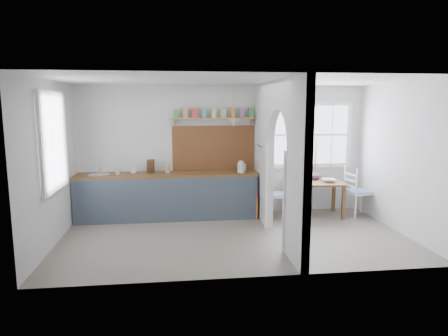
{
  "coord_description": "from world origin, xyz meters",
  "views": [
    {
      "loc": [
        -0.96,
        -6.41,
        2.21
      ],
      "look_at": [
        -0.12,
        0.49,
        1.11
      ],
      "focal_mm": 32.0,
      "sensor_mm": 36.0,
      "label": 1
    }
  ],
  "objects": [
    {
      "name": "floor",
      "position": [
        0.0,
        0.0,
        0.0
      ],
      "size": [
        5.8,
        3.2,
        0.01
      ],
      "primitive_type": "cube",
      "color": "#796E5A",
      "rests_on": "ground"
    },
    {
      "name": "sink",
      "position": [
        -2.43,
        1.3,
        0.89
      ],
      "size": [
        0.4,
        0.4,
        0.02
      ],
      "primitive_type": "cylinder",
      "color": "silver",
      "rests_on": "counter"
    },
    {
      "name": "ceiling",
      "position": [
        0.0,
        0.0,
        2.6
      ],
      "size": [
        5.8,
        3.2,
        0.01
      ],
      "primitive_type": "cube",
      "color": "silver",
      "rests_on": "walls"
    },
    {
      "name": "pendant_lamp",
      "position": [
        0.15,
        1.15,
        1.88
      ],
      "size": [
        0.26,
        0.26,
        0.16
      ],
      "primitive_type": "cone",
      "color": "beige",
      "rests_on": "ceiling"
    },
    {
      "name": "table_cup",
      "position": [
        1.57,
        0.98,
        0.74
      ],
      "size": [
        0.11,
        0.11,
        0.08
      ],
      "primitive_type": "imported",
      "rotation": [
        0.0,
        0.0,
        0.22
      ],
      "color": "gray",
      "rests_on": "dining_table"
    },
    {
      "name": "knife_block",
      "position": [
        -1.46,
        1.41,
        1.03
      ],
      "size": [
        0.14,
        0.18,
        0.25
      ],
      "primitive_type": "cube",
      "rotation": [
        0.0,
        0.0,
        -0.18
      ],
      "color": "#412214",
      "rests_on": "counter"
    },
    {
      "name": "plate",
      "position": [
        1.42,
        1.11,
        0.71
      ],
      "size": [
        0.17,
        0.17,
        0.01
      ],
      "primitive_type": "cylinder",
      "rotation": [
        0.0,
        0.0,
        -0.01
      ],
      "color": "black",
      "rests_on": "dining_table"
    },
    {
      "name": "kettle",
      "position": [
        0.3,
        1.22,
        1.01
      ],
      "size": [
        0.23,
        0.2,
        0.23
      ],
      "primitive_type": null,
      "rotation": [
        0.0,
        0.0,
        -0.31
      ],
      "color": "silver",
      "rests_on": "counter"
    },
    {
      "name": "nook_window",
      "position": [
        1.8,
        1.56,
        1.6
      ],
      "size": [
        1.76,
        0.1,
        1.3
      ],
      "primitive_type": null,
      "color": "white",
      "rests_on": "walls"
    },
    {
      "name": "mug_b",
      "position": [
        -1.78,
        1.36,
        0.95
      ],
      "size": [
        0.17,
        0.17,
        0.11
      ],
      "primitive_type": "imported",
      "rotation": [
        0.0,
        0.0,
        -0.3
      ],
      "color": "white",
      "rests_on": "counter"
    },
    {
      "name": "kitchen_window",
      "position": [
        -2.87,
        0.0,
        1.65
      ],
      "size": [
        0.1,
        1.16,
        1.5
      ],
      "primitive_type": null,
      "color": "white",
      "rests_on": "walls"
    },
    {
      "name": "mug_a",
      "position": [
        -2.07,
        1.27,
        0.96
      ],
      "size": [
        0.15,
        0.15,
        0.11
      ],
      "primitive_type": "imported",
      "rotation": [
        0.0,
        0.0,
        0.36
      ],
      "color": "silver",
      "rests_on": "counter"
    },
    {
      "name": "chair_right",
      "position": [
        2.68,
        1.04,
        0.5
      ],
      "size": [
        0.52,
        0.52,
        1.0
      ],
      "primitive_type": null,
      "rotation": [
        0.0,
        0.0,
        1.72
      ],
      "color": "white",
      "rests_on": "floor"
    },
    {
      "name": "bowl",
      "position": [
        2.04,
        1.04,
        0.73
      ],
      "size": [
        0.29,
        0.29,
        0.07
      ],
      "primitive_type": "imported",
      "rotation": [
        0.0,
        0.0,
        -0.08
      ],
      "color": "silver",
      "rests_on": "dining_table"
    },
    {
      "name": "vase",
      "position": [
        1.85,
        1.32,
        0.8
      ],
      "size": [
        0.22,
        0.22,
        0.21
      ],
      "primitive_type": "imported",
      "rotation": [
        0.0,
        0.0,
        -0.15
      ],
      "color": "#53385C",
      "rests_on": "dining_table"
    },
    {
      "name": "dining_table",
      "position": [
        1.78,
        1.14,
        0.35
      ],
      "size": [
        1.18,
        0.84,
        0.7
      ],
      "primitive_type": null,
      "rotation": [
        0.0,
        0.0,
        -0.09
      ],
      "color": "brown",
      "rests_on": "floor"
    },
    {
      "name": "utensil_rail",
      "position": [
        0.61,
        0.9,
        1.45
      ],
      "size": [
        0.02,
        0.5,
        0.02
      ],
      "primitive_type": "cylinder",
      "rotation": [
        1.57,
        0.0,
        0.0
      ],
      "color": "silver",
      "rests_on": "partition"
    },
    {
      "name": "partition",
      "position": [
        0.7,
        0.06,
        1.45
      ],
      "size": [
        0.12,
        3.2,
        2.6
      ],
      "color": "silver",
      "rests_on": "floor"
    },
    {
      "name": "shelf",
      "position": [
        -0.2,
        1.49,
        2.01
      ],
      "size": [
        1.75,
        0.2,
        0.21
      ],
      "color": "#A07F4B",
      "rests_on": "walls"
    },
    {
      "name": "towel_orange",
      "position": [
        0.58,
        0.95,
        0.25
      ],
      "size": [
        0.02,
        0.03,
        0.45
      ],
      "primitive_type": "cube",
      "color": "orange",
      "rests_on": "counter"
    },
    {
      "name": "counter",
      "position": [
        -1.13,
        1.33,
        0.46
      ],
      "size": [
        3.5,
        0.6,
        0.9
      ],
      "color": "brown",
      "rests_on": "floor"
    },
    {
      "name": "walls",
      "position": [
        0.0,
        0.0,
        1.3
      ],
      "size": [
        5.81,
        3.21,
        2.6
      ],
      "color": "silver",
      "rests_on": "floor"
    },
    {
      "name": "jar",
      "position": [
        -1.12,
        1.35,
        0.98
      ],
      "size": [
        0.12,
        0.12,
        0.15
      ],
      "primitive_type": "cylinder",
      "rotation": [
        0.0,
        0.0,
        -0.33
      ],
      "color": "tan",
      "rests_on": "counter"
    },
    {
      "name": "towel_magenta",
      "position": [
        0.58,
        0.97,
        0.28
      ],
      "size": [
        0.02,
        0.03,
        0.55
      ],
      "primitive_type": "cube",
      "color": "#C2385C",
      "rests_on": "counter"
    },
    {
      "name": "chair_left",
      "position": [
        1.02,
        1.13,
        0.47
      ],
      "size": [
        0.5,
        0.5,
        0.93
      ],
      "primitive_type": null,
      "rotation": [
        0.0,
        0.0,
        -1.78
      ],
      "color": "white",
      "rests_on": "floor"
    },
    {
      "name": "backsplash",
      "position": [
        -0.2,
        1.58,
        1.35
      ],
      "size": [
        1.65,
        0.03,
        0.9
      ],
      "primitive_type": "cube",
      "color": "brown",
      "rests_on": "walls"
    }
  ]
}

